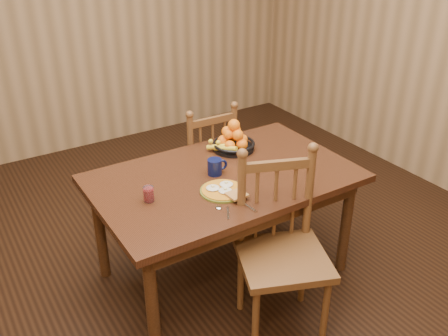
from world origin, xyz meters
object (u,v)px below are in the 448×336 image
chair_far (204,165)px  coffee_mug (215,167)px  breakfast_plate (223,190)px  fruit_bowl (233,141)px  dining_table (224,187)px  chair_near (281,251)px

chair_far → coffee_mug: size_ratio=7.21×
breakfast_plate → fruit_bowl: fruit_bowl is taller
dining_table → coffee_mug: 0.15m
dining_table → chair_near: bearing=-87.1°
dining_table → breakfast_plate: breakfast_plate is taller
fruit_bowl → breakfast_plate: bearing=-128.4°
chair_far → chair_near: 1.24m
fruit_bowl → chair_near: bearing=-104.6°
dining_table → chair_near: 0.58m
chair_near → fruit_bowl: chair_near is taller
coffee_mug → chair_far: bearing=66.6°
chair_near → fruit_bowl: size_ratio=3.28×
breakfast_plate → coffee_mug: bearing=70.3°
dining_table → coffee_mug: coffee_mug is taller
chair_far → dining_table: bearing=72.3°
chair_near → coffee_mug: (-0.06, 0.60, 0.28)m
dining_table → chair_far: 0.73m
dining_table → chair_far: bearing=70.7°
chair_far → breakfast_plate: bearing=69.2°
chair_far → breakfast_plate: 0.95m
chair_far → coffee_mug: 0.75m
dining_table → fruit_bowl: size_ratio=4.94×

